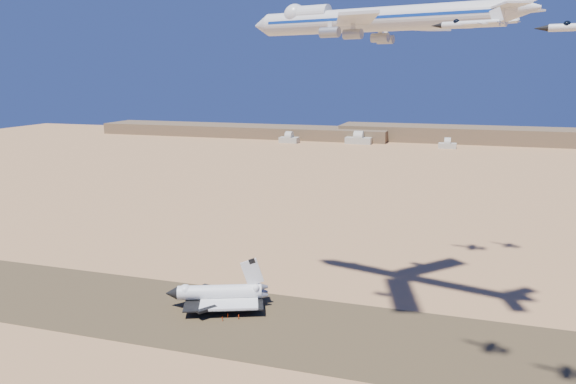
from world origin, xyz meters
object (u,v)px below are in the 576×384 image
(shuttle, at_px, (219,294))
(crew_a, at_px, (239,317))
(carrier_747, at_px, (366,20))
(crew_b, at_px, (228,315))
(chase_jet_c, at_px, (454,26))
(chase_jet_d, at_px, (501,22))
(chase_jet_a, at_px, (469,24))
(crew_c, at_px, (222,319))

(shuttle, relative_size, crew_a, 21.81)
(carrier_747, bearing_deg, shuttle, -160.97)
(carrier_747, height_order, crew_b, carrier_747)
(crew_b, bearing_deg, carrier_747, -79.60)
(chase_jet_c, bearing_deg, chase_jet_d, 32.16)
(crew_a, xyz_separation_m, chase_jet_c, (61.41, 60.69, 95.97))
(crew_a, bearing_deg, chase_jet_d, -56.86)
(carrier_747, bearing_deg, chase_jet_a, -44.94)
(crew_b, bearing_deg, crew_c, 158.29)
(crew_b, height_order, chase_jet_a, chase_jet_a)
(carrier_747, height_order, crew_a, carrier_747)
(crew_b, bearing_deg, chase_jet_a, -123.34)
(crew_a, height_order, crew_c, crew_a)
(carrier_747, relative_size, chase_jet_c, 5.30)
(carrier_747, relative_size, chase_jet_a, 6.18)
(crew_c, relative_size, chase_jet_c, 0.09)
(carrier_747, relative_size, crew_c, 56.26)
(shuttle, height_order, chase_jet_d, chase_jet_d)
(crew_c, bearing_deg, carrier_747, -95.91)
(chase_jet_c, distance_m, chase_jet_d, 18.58)
(carrier_747, xyz_separation_m, crew_a, (-37.81, -11.91, -94.75))
(crew_c, bearing_deg, shuttle, 4.37)
(carrier_747, xyz_separation_m, chase_jet_d, (40.21, 56.92, 3.01))
(shuttle, distance_m, chase_jet_d, 142.86)
(crew_a, bearing_deg, shuttle, 45.45)
(shuttle, bearing_deg, crew_b, -70.54)
(crew_b, height_order, crew_c, crew_b)
(crew_a, distance_m, chase_jet_c, 129.10)
(chase_jet_d, bearing_deg, chase_jet_a, -71.90)
(shuttle, relative_size, chase_jet_a, 2.51)
(chase_jet_a, bearing_deg, carrier_747, 138.93)
(carrier_747, distance_m, crew_b, 104.13)
(chase_jet_c, bearing_deg, crew_b, -131.02)
(crew_a, height_order, crew_b, crew_b)
(chase_jet_a, bearing_deg, crew_b, 170.25)
(shuttle, bearing_deg, chase_jet_c, 14.52)
(crew_b, distance_m, chase_jet_a, 119.91)
(shuttle, bearing_deg, chase_jet_a, -51.92)
(chase_jet_c, bearing_deg, carrier_747, -109.76)
(crew_a, bearing_deg, carrier_747, -80.79)
(crew_a, distance_m, crew_b, 3.82)
(chase_jet_a, xyz_separation_m, chase_jet_d, (10.65, 106.34, 8.81))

